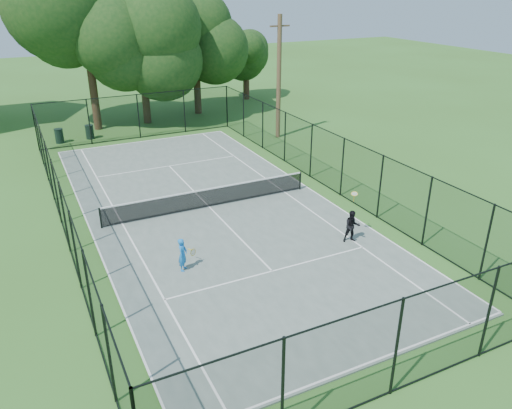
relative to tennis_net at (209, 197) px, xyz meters
name	(u,v)px	position (x,y,z in m)	size (l,w,h in m)	color
ground	(209,208)	(0.00, 0.00, -0.58)	(120.00, 120.00, 0.00)	#366121
tennis_court	(209,208)	(0.00, 0.00, -0.55)	(11.00, 24.00, 0.06)	#58675E
tennis_net	(209,197)	(0.00, 0.00, 0.00)	(10.08, 0.08, 0.95)	black
fence	(208,179)	(0.00, 0.00, 0.92)	(13.10, 26.10, 3.00)	black
tree_near_left	(86,35)	(-2.20, 16.56, 5.98)	(8.17, 8.17, 10.66)	#332114
tree_near_mid	(141,49)	(1.51, 16.76, 4.80)	(6.68, 6.68, 8.74)	#332114
tree_near_right	(195,43)	(6.02, 17.90, 4.88)	(6.22, 6.22, 8.59)	#332114
tree_far_right	(246,60)	(11.81, 20.99, 2.85)	(4.19, 4.19, 5.55)	#332114
trash_bin_left	(59,136)	(-5.12, 14.17, -0.09)	(0.58, 0.58, 0.97)	black
trash_bin_right	(90,132)	(-3.14, 14.30, -0.10)	(0.58, 0.58, 0.95)	black
utility_pole	(279,77)	(8.58, 9.00, 3.48)	(1.40, 0.30, 7.99)	#4C3823
player_blue	(183,254)	(-2.90, -4.84, 0.12)	(0.85, 0.56, 1.29)	blue
player_black	(352,226)	(4.00, -5.77, 0.17)	(0.90, 0.96, 2.02)	black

